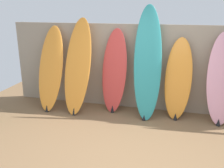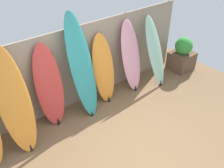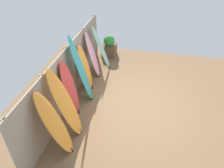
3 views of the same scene
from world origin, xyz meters
TOP-DOWN VIEW (x-y plane):
  - ground at (0.00, 0.00)m, footprint 7.68×7.68m
  - fence_back at (-0.00, 2.01)m, footprint 6.08×0.11m
  - surfboard_orange_0 at (-2.02, 1.58)m, footprint 0.55×0.72m
  - surfboard_orange_1 at (-1.40, 1.56)m, footprint 0.60×0.75m
  - surfboard_red_2 at (-0.66, 1.73)m, footprint 0.58×0.45m
  - surfboard_teal_3 at (0.03, 1.63)m, footprint 0.61×0.68m
  - surfboard_orange_4 at (0.62, 1.71)m, footprint 0.55×0.48m
  - surfboard_pink_5 at (1.40, 1.68)m, footprint 0.57×0.54m
  - surfboard_seafoam_6 at (2.05, 1.53)m, footprint 0.51×0.74m
  - planter_box at (3.10, 1.47)m, footprint 0.62×0.56m

SIDE VIEW (x-z plane):
  - ground at x=0.00m, z-range 0.00..0.00m
  - planter_box at x=3.10m, z-range -0.05..0.88m
  - surfboard_orange_4 at x=0.62m, z-range -0.01..1.58m
  - surfboard_seafoam_6 at x=2.05m, z-range -0.01..1.66m
  - surfboard_red_2 at x=-0.66m, z-range -0.02..1.71m
  - surfboard_pink_5 at x=1.40m, z-range -0.01..1.70m
  - surfboard_orange_0 at x=-2.02m, z-range -0.01..1.75m
  - fence_back at x=0.00m, z-range 0.00..1.80m
  - surfboard_orange_1 at x=-1.40m, z-range -0.01..1.92m
  - surfboard_teal_3 at x=0.03m, z-range -0.01..2.18m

